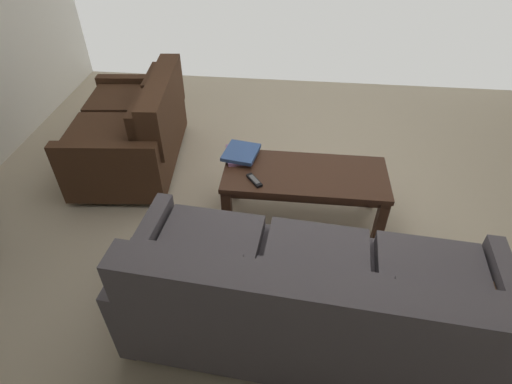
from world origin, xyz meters
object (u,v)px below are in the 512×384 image
(coffee_table, at_px, (305,180))
(tv_remote, at_px, (254,180))
(book_stack, at_px, (240,153))
(loveseat_near, at_px, (134,130))
(sofa_main, at_px, (311,302))

(coffee_table, relative_size, tv_remote, 7.84)
(book_stack, bearing_deg, loveseat_near, -23.91)
(sofa_main, xyz_separation_m, tv_remote, (0.42, -0.93, 0.09))
(sofa_main, height_order, coffee_table, sofa_main)
(loveseat_near, height_order, coffee_table, loveseat_near)
(loveseat_near, bearing_deg, sofa_main, 133.29)
(book_stack, bearing_deg, sofa_main, 114.50)
(book_stack, xyz_separation_m, tv_remote, (-0.14, 0.30, -0.02))
(sofa_main, relative_size, tv_remote, 13.89)
(loveseat_near, relative_size, tv_remote, 8.86)
(loveseat_near, relative_size, coffee_table, 1.13)
(coffee_table, bearing_deg, loveseat_near, -21.69)
(sofa_main, distance_m, coffee_table, 1.07)
(sofa_main, xyz_separation_m, book_stack, (0.56, -1.23, 0.11))
(loveseat_near, distance_m, coffee_table, 1.65)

